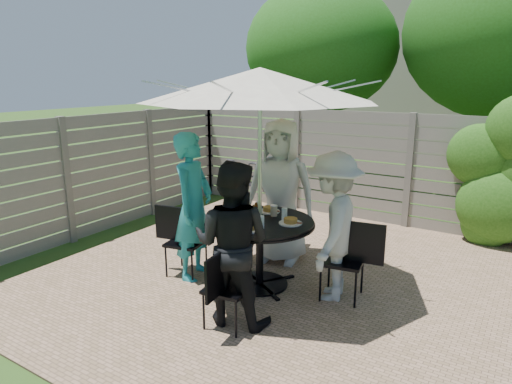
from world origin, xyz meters
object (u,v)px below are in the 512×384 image
Objects in this scene: plate_left at (230,215)px; plate_right at (291,222)px; person_right at (333,227)px; coffee_cup at (274,211)px; glass_back at (258,208)px; glass_right at (284,214)px; chair_left at (185,255)px; chair_right at (343,276)px; chair_back at (282,236)px; patio_table at (260,241)px; person_back at (280,192)px; person_left at (193,207)px; person_front at (232,244)px; plate_front at (249,228)px; bicycle at (259,183)px; glass_front at (261,222)px; chair_front at (228,304)px; syrup_jug at (256,212)px; glass_left at (235,215)px.

plate_left is 0.72m from plate_right.
person_right reaches higher than coffee_cup.
coffee_cup is at bearing -106.77° from person_right.
glass_right is at bearing -9.83° from glass_back.
chair_right is (1.88, 0.44, 0.01)m from chair_left.
patio_table is at bearing -0.60° from chair_back.
person_back reaches higher than person_right.
person_back is 1.15× the size of person_right.
person_right is (1.62, 0.38, -0.07)m from person_left.
chair_back is 1.87m from person_front.
plate_front is 3.56m from bicycle.
person_back reaches higher than plate_right.
glass_front reaches higher than patio_table.
bicycle reaches higher than glass_front.
patio_table is 0.90× the size of person_right.
glass_back is at bearing -70.30° from person_left.
chair_front is at bearing -60.56° from bicycle.
chair_front is at bearing -40.78° from person_right.
plate_right is at bearing -14.60° from chair_front.
chair_front is 0.95m from glass_front.
plate_left is 2.17× the size of coffee_cup.
person_left is 14.80× the size of coffee_cup.
chair_front is 0.58m from person_front.
chair_left is 1.10m from syrup_jug.
coffee_cup is (-0.03, 0.59, 0.04)m from plate_front.
plate_front reaches higher than chair_front.
chair_left is 3.31× the size of plate_right.
glass_back is (-0.16, 0.23, 0.31)m from patio_table.
person_right reaches higher than plate_front.
glass_front is at bearing -84.50° from person_back.
chair_back is 1.93m from chair_front.
glass_back and glass_front have the same top height.
syrup_jug is (0.28, 0.12, 0.06)m from plate_left.
person_right is (1.03, -0.75, 0.53)m from chair_back.
glass_left is at bearing -61.15° from bicycle.
chair_back is at bearing -40.66° from person_left.
chair_back is 0.58× the size of person_front.
glass_front is (-0.06, 0.71, 0.62)m from chair_front.
patio_table is at bearing -90.00° from person_left.
syrup_jug reaches higher than coffee_cup.
glass_left reaches higher than plate_right.
glass_left is (0.71, 0.06, 0.62)m from chair_left.
patio_table is 1.63× the size of chair_right.
patio_table is at bearing 3.95° from chair_right.
glass_right is at bearing 35.17° from patio_table.
person_back is 1.18m from person_left.
syrup_jug is (-0.42, -0.05, 0.06)m from plate_right.
plate_right is at bearing 3.91° from chair_right.
person_left is at bearing -71.18° from bicycle.
person_back is 1.44m from chair_left.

